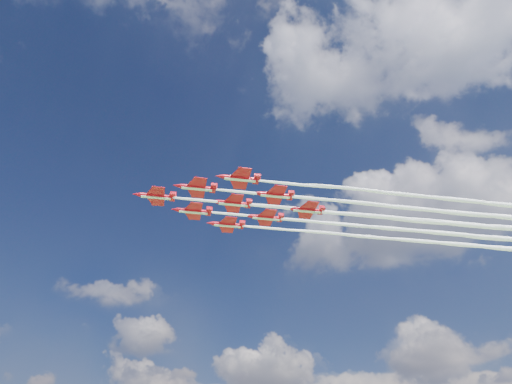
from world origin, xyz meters
TOP-DOWN VIEW (x-y plane):
  - jet_lead at (22.29, 27.05)m, footprint 98.43×87.73m
  - jet_row2_port at (34.83, 29.42)m, footprint 98.43×87.73m
  - jet_row2_starb at (26.12, 39.22)m, footprint 98.43×87.73m
  - jet_row3_port at (47.37, 31.80)m, footprint 98.43×87.73m
  - jet_row3_centre at (38.66, 41.59)m, footprint 98.43×87.73m
  - jet_row3_starb at (29.95, 51.39)m, footprint 98.43×87.73m
  - jet_row4_port at (51.20, 43.97)m, footprint 98.43×87.73m
  - jet_row4_starb at (42.49, 53.77)m, footprint 98.43×87.73m
  - jet_tail at (55.03, 56.14)m, footprint 98.43×87.73m

SIDE VIEW (x-z plane):
  - jet_lead at x=22.29m, z-range 87.23..90.24m
  - jet_row2_port at x=34.83m, z-range 87.23..90.24m
  - jet_row2_starb at x=26.12m, z-range 87.23..90.24m
  - jet_row3_port at x=47.37m, z-range 87.23..90.24m
  - jet_row3_centre at x=38.66m, z-range 87.23..90.24m
  - jet_row3_starb at x=29.95m, z-range 87.23..90.24m
  - jet_row4_port at x=51.20m, z-range 87.23..90.24m
  - jet_row4_starb at x=42.49m, z-range 87.23..90.24m
  - jet_tail at x=55.03m, z-range 87.23..90.24m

